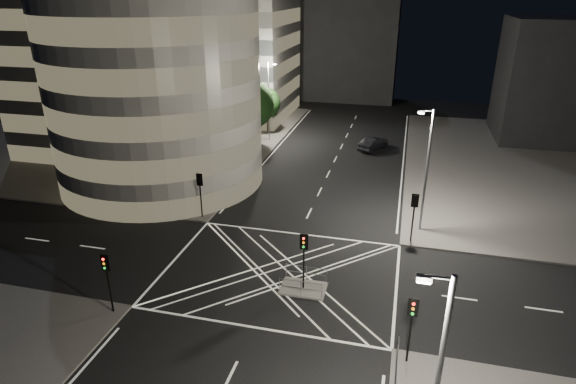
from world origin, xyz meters
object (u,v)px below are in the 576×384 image
(traffic_signal_fr, at_px, (414,209))
(traffic_signal_nr, at_px, (412,319))
(central_island, at_px, (303,288))
(traffic_signal_nl, at_px, (107,273))
(sedan, at_px, (373,143))
(street_lamp_left_far, at_px, (269,99))
(traffic_signal_fl, at_px, (200,187))
(street_lamp_right_far, at_px, (426,167))
(traffic_signal_island, at_px, (304,251))
(street_lamp_left_near, at_px, (215,139))

(traffic_signal_fr, height_order, traffic_signal_nr, same)
(central_island, xyz_separation_m, traffic_signal_nl, (-10.80, -5.30, 2.84))
(sedan, bearing_deg, traffic_signal_nl, 95.55)
(street_lamp_left_far, bearing_deg, traffic_signal_fl, -88.43)
(street_lamp_right_far, bearing_deg, central_island, -125.30)
(traffic_signal_fl, relative_size, sedan, 0.84)
(traffic_signal_nr, bearing_deg, central_island, 142.07)
(central_island, relative_size, traffic_signal_island, 0.75)
(central_island, bearing_deg, traffic_signal_nr, -37.93)
(street_lamp_left_far, relative_size, sedan, 2.09)
(central_island, relative_size, sedan, 0.63)
(traffic_signal_nr, bearing_deg, street_lamp_left_near, 134.13)
(traffic_signal_fr, bearing_deg, street_lamp_right_far, 73.89)
(traffic_signal_fl, bearing_deg, traffic_signal_island, -37.54)
(central_island, xyz_separation_m, street_lamp_left_near, (-11.44, 13.50, 5.47))
(central_island, height_order, traffic_signal_nr, traffic_signal_nr)
(traffic_signal_fr, bearing_deg, traffic_signal_fl, 180.00)
(traffic_signal_fl, height_order, street_lamp_left_far, street_lamp_left_far)
(central_island, relative_size, traffic_signal_fr, 0.75)
(traffic_signal_nl, height_order, traffic_signal_island, same)
(traffic_signal_fl, distance_m, traffic_signal_nr, 22.24)
(traffic_signal_nl, bearing_deg, traffic_signal_island, 26.14)
(street_lamp_left_near, distance_m, street_lamp_right_far, 19.11)
(traffic_signal_nl, xyz_separation_m, traffic_signal_nr, (17.60, 0.00, 0.00))
(traffic_signal_fl, xyz_separation_m, street_lamp_left_near, (-0.64, 5.20, 2.63))
(traffic_signal_nr, distance_m, street_lamp_left_near, 26.32)
(traffic_signal_island, bearing_deg, traffic_signal_nl, -153.86)
(traffic_signal_island, bearing_deg, sedan, 86.49)
(traffic_signal_fr, relative_size, street_lamp_left_far, 0.40)
(traffic_signal_nl, relative_size, street_lamp_left_far, 0.40)
(traffic_signal_nl, distance_m, sedan, 38.75)
(street_lamp_left_far, bearing_deg, street_lamp_left_near, -90.00)
(central_island, relative_size, traffic_signal_nl, 0.75)
(traffic_signal_nl, relative_size, street_lamp_right_far, 0.40)
(traffic_signal_nl, xyz_separation_m, street_lamp_left_near, (-0.64, 18.80, 2.63))
(traffic_signal_nl, height_order, street_lamp_right_far, street_lamp_right_far)
(street_lamp_right_far, bearing_deg, street_lamp_left_near, 170.97)
(traffic_signal_fr, relative_size, traffic_signal_nr, 1.00)
(traffic_signal_fl, height_order, street_lamp_right_far, street_lamp_right_far)
(traffic_signal_nl, bearing_deg, traffic_signal_fr, 37.69)
(traffic_signal_nl, xyz_separation_m, traffic_signal_fr, (17.60, 13.60, 0.00))
(central_island, relative_size, traffic_signal_nr, 0.75)
(traffic_signal_fr, xyz_separation_m, street_lamp_left_far, (-18.24, 23.20, 2.63))
(traffic_signal_island, bearing_deg, traffic_signal_fr, 50.67)
(traffic_signal_fl, bearing_deg, street_lamp_left_far, 91.57)
(street_lamp_right_far, bearing_deg, traffic_signal_island, -125.30)
(traffic_signal_fr, distance_m, sedan, 23.55)
(traffic_signal_nr, bearing_deg, traffic_signal_fl, 142.31)
(street_lamp_left_far, bearing_deg, traffic_signal_nl, -89.01)
(central_island, xyz_separation_m, street_lamp_left_far, (-11.44, 31.50, 5.47))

